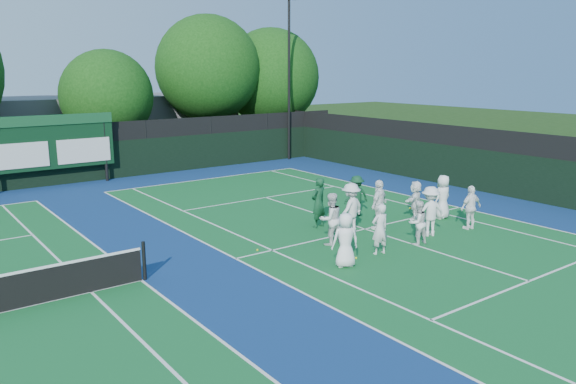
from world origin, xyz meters
TOP-DOWN VIEW (x-y plane):
  - ground at (0.00, 0.00)m, footprint 120.00×120.00m
  - court_apron at (-6.00, 1.00)m, footprint 34.00×32.00m
  - near_court at (0.00, 1.00)m, footprint 11.05×23.85m
  - back_fence at (-6.00, 16.00)m, footprint 34.00×0.08m
  - divider_fence_right at (9.00, 1.00)m, footprint 0.08×32.00m
  - scoreboard at (-7.01, 15.59)m, footprint 6.00×0.21m
  - clubhouse at (-2.00, 24.00)m, footprint 18.00×6.00m
  - light_pole_right at (7.50, 15.70)m, footprint 1.20×0.30m
  - tree_c at (-2.64, 19.58)m, footprint 5.30×5.30m
  - tree_d at (4.00, 19.58)m, footprint 6.71×6.71m
  - tree_e at (8.92, 19.58)m, footprint 6.69×6.69m
  - tennis_ball_0 at (-2.52, -1.20)m, footprint 0.07×0.07m
  - tennis_ball_1 at (3.66, 2.09)m, footprint 0.07×0.07m
  - tennis_ball_2 at (3.64, -0.76)m, footprint 0.07×0.07m
  - tennis_ball_3 at (-4.52, 1.25)m, footprint 0.07×0.07m
  - player_front_0 at (-3.25, -1.49)m, footprint 0.94×0.80m
  - player_front_1 at (-1.61, -1.28)m, footprint 0.64×0.47m
  - player_front_2 at (0.15, -1.29)m, footprint 0.78×0.64m
  - player_front_3 at (1.24, -0.90)m, footprint 1.29×1.03m
  - player_front_4 at (3.08, -1.24)m, footprint 0.99×0.50m
  - player_back_0 at (-2.19, 0.39)m, footprint 0.92×0.75m
  - player_back_1 at (-0.78, 0.94)m, footprint 1.29×0.91m
  - player_back_2 at (0.42, 0.74)m, footprint 1.16×0.79m
  - player_back_3 at (2.57, 0.90)m, footprint 1.46×0.99m
  - player_back_4 at (3.49, 0.34)m, footprint 0.88×0.61m
  - coach_left at (-1.19, 2.22)m, footprint 0.75×0.57m
  - coach_right at (1.10, 2.64)m, footprint 1.14×0.79m

SIDE VIEW (x-z plane):
  - ground at x=0.00m, z-range 0.00..0.00m
  - court_apron at x=-6.00m, z-range 0.00..0.01m
  - near_court at x=0.00m, z-range 0.01..0.01m
  - tennis_ball_0 at x=-2.52m, z-range 0.00..0.07m
  - tennis_ball_1 at x=3.66m, z-range 0.00..0.07m
  - tennis_ball_2 at x=3.64m, z-range 0.00..0.07m
  - tennis_ball_3 at x=-4.52m, z-range 0.00..0.07m
  - player_front_2 at x=0.15m, z-range 0.00..1.48m
  - player_back_3 at x=2.57m, z-range 0.00..1.51m
  - player_front_4 at x=3.08m, z-range 0.00..1.62m
  - coach_right at x=1.10m, z-range 0.00..1.62m
  - player_front_1 at x=-1.61m, z-range 0.00..1.63m
  - player_front_0 at x=-3.25m, z-range 0.00..1.63m
  - player_back_4 at x=3.49m, z-range 0.00..1.71m
  - player_back_0 at x=-2.19m, z-range 0.00..1.75m
  - player_front_3 at x=1.24m, z-range 0.00..1.75m
  - player_back_1 at x=-0.78m, z-range 0.00..1.82m
  - player_back_2 at x=0.42m, z-range 0.00..1.83m
  - coach_left at x=-1.19m, z-range 0.00..1.86m
  - back_fence at x=-6.00m, z-range -0.14..2.86m
  - divider_fence_right at x=9.00m, z-range -0.14..2.86m
  - clubhouse at x=-2.00m, z-range 0.00..4.00m
  - scoreboard at x=-7.01m, z-range 0.42..3.97m
  - tree_c at x=-2.64m, z-range 0.63..7.48m
  - tree_e at x=8.92m, z-range 0.74..9.25m
  - tree_d at x=4.00m, z-range 1.03..10.16m
  - light_pole_right at x=7.50m, z-range 1.24..11.36m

